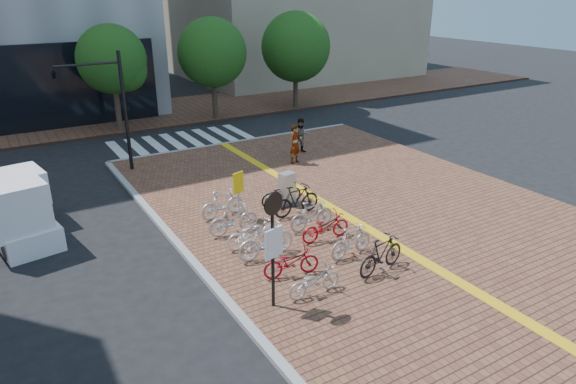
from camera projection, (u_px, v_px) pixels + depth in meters
ground at (318, 245)px, 16.92m from camera, size 120.00×120.00×0.00m
sidewalk at (507, 288)px, 14.36m from camera, size 14.00×34.00×0.15m
tactile_strip at (483, 296)px, 13.85m from camera, size 0.40×34.00×0.01m
kerb_west at (295, 380)px, 11.00m from camera, size 0.25×34.00×0.15m
kerb_north at (240, 142)px, 27.87m from camera, size 14.00×0.25×0.15m
far_sidewalk at (138, 115)px, 33.59m from camera, size 70.00×8.00×0.15m
crosswalk at (183, 141)px, 28.29m from camera, size 7.50×4.00×0.01m
street_trees at (228, 53)px, 31.68m from camera, size 16.20×4.60×6.35m
bike_0 at (314, 281)px, 13.80m from camera, size 1.60×0.56×0.84m
bike_1 at (291, 262)px, 14.69m from camera, size 1.76×0.90×0.88m
bike_2 at (266, 240)px, 15.67m from camera, size 1.92×0.55×1.15m
bike_3 at (252, 233)px, 16.37m from camera, size 1.79×0.63×0.94m
bike_4 at (234, 219)px, 17.19m from camera, size 1.79×0.54×1.07m
bike_5 at (222, 203)px, 18.47m from camera, size 1.77×0.68×1.04m
bike_6 at (381, 254)px, 14.86m from camera, size 1.93×0.85×1.12m
bike_7 at (351, 241)px, 15.77m from camera, size 1.73×0.68×1.01m
bike_8 at (326, 227)px, 16.80m from camera, size 1.79×0.67×0.93m
bike_9 at (312, 215)px, 17.52m from camera, size 1.75×0.53×1.05m
bike_10 at (297, 200)px, 18.61m from camera, size 1.93×0.60×1.15m
bike_11 at (281, 193)px, 19.52m from camera, size 1.74×0.62×0.91m
pedestrian_a at (295, 144)px, 23.97m from camera, size 0.79×0.66×1.85m
pedestrian_b at (302, 136)px, 25.56m from camera, size 0.99×0.86×1.73m
utility_box at (287, 188)px, 19.55m from camera, size 0.65×0.52×1.25m
yellow_sign at (239, 187)px, 18.06m from camera, size 0.47×0.20×1.77m
notice_sign at (273, 237)px, 12.67m from camera, size 0.59×0.22×3.23m
traffic_light_pole at (93, 92)px, 21.59m from camera, size 2.84×1.09×5.28m
box_truck at (16, 208)px, 17.02m from camera, size 2.38×4.25×2.32m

